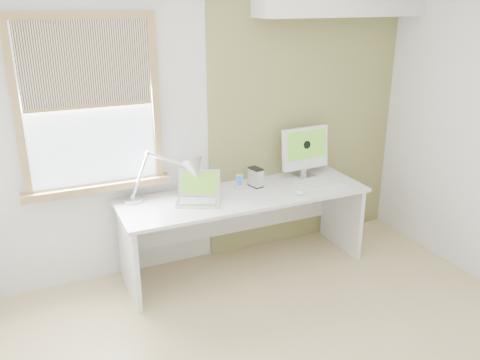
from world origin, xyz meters
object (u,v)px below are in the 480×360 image
desk (242,212)px  laptop (199,194)px  desk_lamp (182,173)px  external_drive (256,177)px  imac (305,149)px

desk → laptop: bearing=-174.2°
desk_lamp → external_drive: 0.70m
desk → imac: (0.72, 0.14, 0.46)m
desk → desk_lamp: bearing=171.5°
desk_lamp → laptop: bearing=-50.7°
laptop → imac: (1.14, 0.18, 0.21)m
desk_lamp → laptop: (0.10, -0.12, -0.16)m
desk_lamp → imac: bearing=2.8°
desk → imac: 0.87m
laptop → external_drive: size_ratio=2.52×
desk_lamp → external_drive: desk_lamp is taller
desk_lamp → imac: 1.24m
external_drive → imac: (0.55, 0.07, 0.18)m
desk → laptop: laptop is taller
laptop → external_drive: bearing=10.6°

